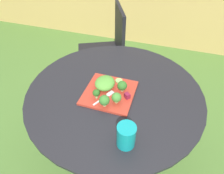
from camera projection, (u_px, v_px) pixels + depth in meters
The scene contains 13 objects.
ground_plane at pixel (114, 153), 1.68m from camera, with size 12.00×12.00×0.00m, color #4C7533.
patio_table at pixel (114, 114), 1.33m from camera, with size 1.06×1.06×0.73m.
patio_chair at pixel (109, 46), 1.98m from camera, with size 0.59×0.59×0.90m.
salad_plate at pixel (109, 93), 1.16m from camera, with size 0.29×0.29×0.01m, color #AD3323.
drinking_glass at pixel (126, 137), 0.88m from camera, with size 0.09×0.09×0.12m.
fork at pixel (105, 97), 1.12m from camera, with size 0.09×0.14×0.00m.
lettuce_mound at pixel (105, 83), 1.17m from camera, with size 0.12×0.13×0.06m, color #519338.
broccoli_floret_0 at pixel (96, 93), 1.10m from camera, with size 0.04×0.04×0.06m.
broccoli_floret_1 at pixel (104, 100), 1.05m from camera, with size 0.06×0.06×0.07m.
broccoli_floret_2 at pixel (116, 97), 1.07m from camera, with size 0.06×0.06×0.06m.
broccoli_floret_3 at pixel (122, 85), 1.15m from camera, with size 0.06×0.06×0.07m.
cucumber_slice_0 at pixel (119, 81), 1.23m from camera, with size 0.04×0.04×0.01m, color #8EB766.
beet_chunk_0 at pixel (127, 96), 1.11m from camera, with size 0.03×0.02×0.03m, color maroon.
Camera 1 is at (0.25, -0.83, 1.54)m, focal length 31.53 mm.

